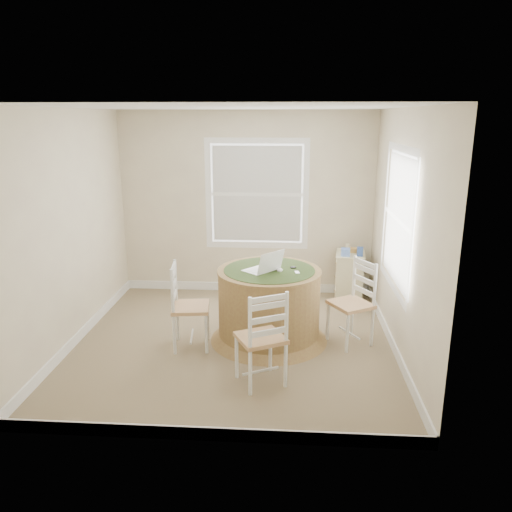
{
  "coord_description": "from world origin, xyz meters",
  "views": [
    {
      "loc": [
        0.61,
        -5.21,
        2.51
      ],
      "look_at": [
        0.23,
        0.45,
        0.92
      ],
      "focal_mm": 35.0,
      "sensor_mm": 36.0,
      "label": 1
    }
  ],
  "objects_px": {
    "chair_left": "(191,307)",
    "laptop": "(263,268)",
    "chair_near": "(261,337)",
    "corner_chest": "(349,277)",
    "round_table": "(269,302)",
    "chair_right": "(351,304)"
  },
  "relations": [
    {
      "from": "laptop",
      "to": "corner_chest",
      "type": "distance_m",
      "value": 1.86
    },
    {
      "from": "chair_near",
      "to": "laptop",
      "type": "xyz_separation_m",
      "value": [
        -0.03,
        0.95,
        0.4
      ]
    },
    {
      "from": "chair_left",
      "to": "laptop",
      "type": "relative_size",
      "value": 1.94
    },
    {
      "from": "chair_near",
      "to": "corner_chest",
      "type": "distance_m",
      "value": 2.58
    },
    {
      "from": "round_table",
      "to": "chair_left",
      "type": "relative_size",
      "value": 1.43
    },
    {
      "from": "chair_left",
      "to": "chair_right",
      "type": "xyz_separation_m",
      "value": [
        1.78,
        0.21,
        0.0
      ]
    },
    {
      "from": "laptop",
      "to": "chair_near",
      "type": "bearing_deg",
      "value": 43.34
    },
    {
      "from": "laptop",
      "to": "corner_chest",
      "type": "bearing_deg",
      "value": -177.66
    },
    {
      "from": "laptop",
      "to": "chair_right",
      "type": "bearing_deg",
      "value": 131.82
    },
    {
      "from": "chair_right",
      "to": "corner_chest",
      "type": "relative_size",
      "value": 1.37
    },
    {
      "from": "laptop",
      "to": "corner_chest",
      "type": "height_order",
      "value": "laptop"
    },
    {
      "from": "laptop",
      "to": "corner_chest",
      "type": "relative_size",
      "value": 0.71
    },
    {
      "from": "chair_left",
      "to": "chair_right",
      "type": "relative_size",
      "value": 1.0
    },
    {
      "from": "chair_right",
      "to": "corner_chest",
      "type": "height_order",
      "value": "chair_right"
    },
    {
      "from": "round_table",
      "to": "chair_near",
      "type": "xyz_separation_m",
      "value": [
        -0.04,
        -0.99,
        0.02
      ]
    },
    {
      "from": "chair_left",
      "to": "corner_chest",
      "type": "height_order",
      "value": "chair_left"
    },
    {
      "from": "chair_near",
      "to": "corner_chest",
      "type": "relative_size",
      "value": 1.37
    },
    {
      "from": "chair_near",
      "to": "corner_chest",
      "type": "height_order",
      "value": "chair_near"
    },
    {
      "from": "round_table",
      "to": "chair_right",
      "type": "relative_size",
      "value": 1.43
    },
    {
      "from": "laptop",
      "to": "chair_left",
      "type": "bearing_deg",
      "value": -33.81
    },
    {
      "from": "chair_near",
      "to": "laptop",
      "type": "relative_size",
      "value": 1.94
    },
    {
      "from": "chair_left",
      "to": "chair_right",
      "type": "bearing_deg",
      "value": -90.8
    }
  ]
}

